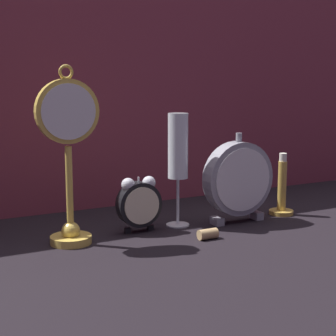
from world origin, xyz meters
The scene contains 8 objects.
ground_plane centered at (0.00, 0.00, 0.00)m, with size 4.00×4.00×0.00m, color black.
fabric_backdrop_drape centered at (0.00, 0.33, 0.29)m, with size 1.70×0.01×0.58m, color brown.
pocket_watch_on_stand centered at (-0.23, 0.06, 0.18)m, with size 0.13×0.08×0.36m.
alarm_clock_twin_bell centered at (-0.08, 0.07, 0.07)m, with size 0.10×0.03×0.12m.
mantel_clock_silver centered at (0.16, 0.04, 0.10)m, with size 0.17×0.04×0.21m.
champagne_flute centered at (0.02, 0.08, 0.17)m, with size 0.05×0.05×0.26m.
brass_candlestick centered at (0.30, 0.05, 0.05)m, with size 0.06×0.06×0.15m.
wine_cork centered at (0.03, -0.05, 0.01)m, with size 0.02×0.02×0.04m, color tan.
Camera 1 is at (-0.57, -1.01, 0.34)m, focal length 60.00 mm.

